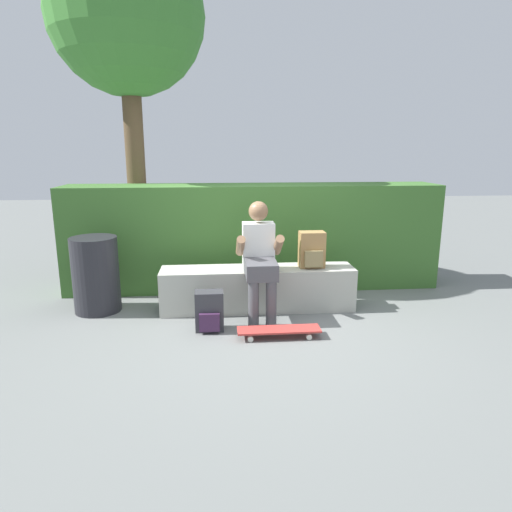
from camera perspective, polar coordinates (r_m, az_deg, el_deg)
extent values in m
plane|color=slate|center=(4.80, 0.66, -8.31)|extent=(24.00, 24.00, 0.00)
cube|color=#ADADA1|center=(5.10, 0.22, -4.12)|extent=(2.15, 0.43, 0.48)
cube|color=white|center=(4.91, 0.28, 1.21)|extent=(0.34, 0.22, 0.52)
sphere|color=#8C6647|center=(4.84, 0.29, 5.67)|extent=(0.21, 0.21, 0.21)
cube|color=#4C4C51|center=(4.65, 0.63, -1.70)|extent=(0.32, 0.40, 0.17)
cylinder|color=#4C4C51|center=(4.60, -0.32, -6.12)|extent=(0.11, 0.11, 0.48)
cylinder|color=#4C4C51|center=(4.61, 1.92, -6.06)|extent=(0.11, 0.11, 0.48)
cylinder|color=#8C6647|center=(4.75, -1.97, 1.28)|extent=(0.09, 0.33, 0.27)
cylinder|color=#8C6647|center=(4.79, 2.82, 1.37)|extent=(0.09, 0.33, 0.27)
cube|color=#BC3833|center=(4.41, 2.90, -9.22)|extent=(0.80, 0.20, 0.02)
cylinder|color=silver|center=(4.54, 6.31, -9.33)|extent=(0.05, 0.03, 0.05)
cylinder|color=silver|center=(4.41, 6.69, -10.08)|extent=(0.05, 0.03, 0.05)
cylinder|color=silver|center=(4.47, -0.85, -9.62)|extent=(0.05, 0.03, 0.05)
cylinder|color=silver|center=(4.34, -0.71, -10.40)|extent=(0.05, 0.03, 0.05)
cube|color=#A37A47|center=(5.07, 7.03, 0.83)|extent=(0.28, 0.18, 0.40)
cube|color=#917F50|center=(4.98, 7.27, -0.36)|extent=(0.20, 0.05, 0.18)
cube|color=#333338|center=(4.57, -5.87, -6.86)|extent=(0.28, 0.18, 0.40)
cube|color=#3E2242|center=(4.49, -5.87, -8.32)|extent=(0.20, 0.05, 0.18)
cube|color=#39672A|center=(5.86, -0.35, 2.49)|extent=(4.72, 0.66, 1.33)
cylinder|color=brown|center=(6.26, -14.87, 10.54)|extent=(0.25, 0.25, 3.02)
sphere|color=#3D7F33|center=(6.44, -15.97, 27.11)|extent=(1.91, 1.91, 1.91)
cylinder|color=#232328|center=(5.30, -19.51, -2.22)|extent=(0.50, 0.50, 0.84)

